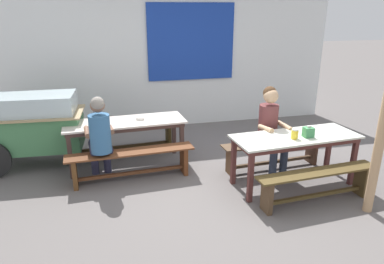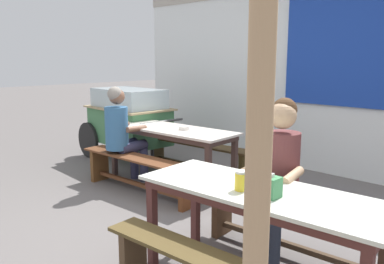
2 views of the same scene
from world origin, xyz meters
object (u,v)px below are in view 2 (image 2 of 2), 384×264
(bench_far_front, at_px, (139,169))
(person_left_back_turned, at_px, (122,131))
(soup_bowl, at_px, (184,128))
(dining_table_near, at_px, (260,200))
(dining_table_far, at_px, (170,134))
(bench_near_back, at_px, (293,225))
(food_cart, at_px, (128,118))
(tissue_box, at_px, (270,187))
(wooden_support_post, at_px, (259,144))
(person_right_near_table, at_px, (278,170))
(condiment_jar, at_px, (241,181))
(bench_far_back, at_px, (197,153))

(bench_far_front, bearing_deg, person_left_back_turned, 171.18)
(soup_bowl, bearing_deg, dining_table_near, -31.82)
(dining_table_near, distance_m, bench_far_front, 2.28)
(dining_table_far, xyz_separation_m, bench_near_back, (2.15, -0.66, -0.36))
(dining_table_near, bearing_deg, food_cart, 156.45)
(dining_table_near, xyz_separation_m, person_left_back_turned, (-2.56, 0.72, 0.05))
(dining_table_far, height_order, tissue_box, tissue_box)
(food_cart, distance_m, wooden_support_post, 4.76)
(person_right_near_table, relative_size, condiment_jar, 9.70)
(bench_far_back, height_order, soup_bowl, soup_bowl)
(dining_table_far, xyz_separation_m, person_right_near_table, (2.04, -0.74, 0.08))
(dining_table_far, relative_size, person_left_back_turned, 1.47)
(food_cart, distance_m, soup_bowl, 1.59)
(person_left_back_turned, relative_size, soup_bowl, 9.71)
(condiment_jar, relative_size, wooden_support_post, 0.05)
(dining_table_near, xyz_separation_m, food_cart, (-3.52, 1.53, 0.03))
(bench_near_back, bearing_deg, person_left_back_turned, 175.74)
(dining_table_far, height_order, dining_table_near, same)
(person_right_near_table, xyz_separation_m, condiment_jar, (0.07, -0.56, 0.06))
(dining_table_far, height_order, condiment_jar, condiment_jar)
(wooden_support_post, bearing_deg, dining_table_near, 123.40)
(bench_far_front, relative_size, wooden_support_post, 0.72)
(dining_table_near, bearing_deg, condiment_jar, -128.50)
(dining_table_near, height_order, tissue_box, tissue_box)
(dining_table_far, distance_m, person_right_near_table, 2.17)
(bench_far_back, distance_m, person_left_back_turned, 1.13)
(food_cart, height_order, wooden_support_post, wooden_support_post)
(dining_table_near, bearing_deg, person_right_near_table, 108.10)
(bench_far_back, relative_size, person_left_back_turned, 1.47)
(food_cart, bearing_deg, bench_near_back, -16.02)
(person_right_near_table, bearing_deg, wooden_support_post, -61.48)
(dining_table_far, distance_m, wooden_support_post, 3.48)
(bench_far_back, distance_m, soup_bowl, 0.73)
(bench_far_front, xyz_separation_m, food_cart, (-1.36, 0.87, 0.38))
(bench_far_back, height_order, bench_far_front, same)
(bench_far_back, distance_m, food_cart, 1.36)
(bench_far_back, bearing_deg, tissue_box, -37.67)
(bench_far_front, xyz_separation_m, bench_near_back, (2.12, -0.13, -0.01))
(person_right_near_table, xyz_separation_m, wooden_support_post, (0.71, -1.31, 0.52))
(person_left_back_turned, height_order, condiment_jar, person_left_back_turned)
(bench_far_back, xyz_separation_m, tissue_box, (2.35, -1.81, 0.49))
(dining_table_far, distance_m, tissue_box, 2.65)
(bench_far_back, xyz_separation_m, soup_bowl, (0.26, -0.51, 0.45))
(tissue_box, relative_size, soup_bowl, 1.21)
(person_right_near_table, bearing_deg, tissue_box, -62.98)
(dining_table_near, height_order, person_right_near_table, person_right_near_table)
(bench_near_back, xyz_separation_m, person_left_back_turned, (-2.52, 0.19, 0.41))
(bench_near_back, height_order, tissue_box, tissue_box)
(bench_far_front, bearing_deg, soup_bowl, 70.22)
(food_cart, bearing_deg, condiment_jar, -25.45)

